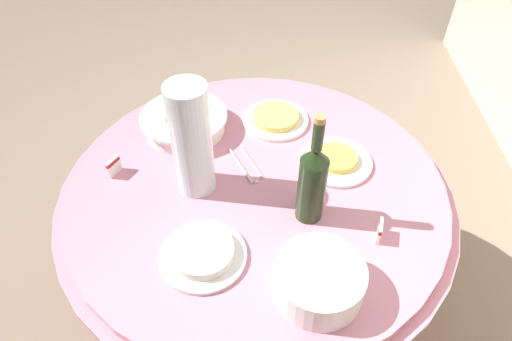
{
  "coord_description": "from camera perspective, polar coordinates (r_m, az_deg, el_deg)",
  "views": [
    {
      "loc": [
        0.91,
        0.02,
        1.69
      ],
      "look_at": [
        0.0,
        0.0,
        0.79
      ],
      "focal_mm": 31.77,
      "sensor_mm": 36.0,
      "label": 1
    }
  ],
  "objects": [
    {
      "name": "label_placard_front",
      "position": [
        1.21,
        15.31,
        -7.24
      ],
      "size": [
        0.05,
        0.02,
        0.05
      ],
      "color": "white",
      "rests_on": "buffet_table"
    },
    {
      "name": "plate_stack",
      "position": [
        1.08,
        7.93,
        -13.58
      ],
      "size": [
        0.21,
        0.21,
        0.09
      ],
      "color": "white",
      "rests_on": "buffet_table"
    },
    {
      "name": "buffet_table",
      "position": [
        1.6,
        -0.0,
        -10.58
      ],
      "size": [
        1.16,
        1.16,
        0.74
      ],
      "color": "maroon",
      "rests_on": "ground_plane"
    },
    {
      "name": "food_plate_noodles",
      "position": [
        1.53,
        2.47,
        6.59
      ],
      "size": [
        0.22,
        0.22,
        0.03
      ],
      "color": "white",
      "rests_on": "buffet_table"
    },
    {
      "name": "wine_bottle",
      "position": [
        1.15,
        7.11,
        -1.37
      ],
      "size": [
        0.07,
        0.07,
        0.34
      ],
      "color": "#1E3017",
      "rests_on": "buffet_table"
    },
    {
      "name": "label_placard_mid",
      "position": [
        1.39,
        -17.48,
        0.56
      ],
      "size": [
        0.05,
        0.03,
        0.05
      ],
      "color": "white",
      "rests_on": "buffet_table"
    },
    {
      "name": "food_plate_rice",
      "position": [
        1.15,
        -6.72,
        -10.3
      ],
      "size": [
        0.22,
        0.22,
        0.04
      ],
      "color": "white",
      "rests_on": "buffet_table"
    },
    {
      "name": "ground_plane",
      "position": [
        1.92,
        -0.0,
        -16.95
      ],
      "size": [
        6.0,
        6.0,
        0.0
      ],
      "primitive_type": "plane",
      "color": "gray"
    },
    {
      "name": "serving_tongs",
      "position": [
        1.37,
        -1.12,
        0.65
      ],
      "size": [
        0.16,
        0.11,
        0.01
      ],
      "color": "silver",
      "rests_on": "buffet_table"
    },
    {
      "name": "food_plate_fried_egg",
      "position": [
        1.39,
        10.01,
        1.28
      ],
      "size": [
        0.22,
        0.22,
        0.03
      ],
      "color": "white",
      "rests_on": "buffet_table"
    },
    {
      "name": "decorative_fruit_vase",
      "position": [
        1.22,
        -8.04,
        3.16
      ],
      "size": [
        0.11,
        0.11,
        0.34
      ],
      "color": "silver",
      "rests_on": "buffet_table"
    },
    {
      "name": "broccoli_bowl",
      "position": [
        1.5,
        -9.06,
        6.33
      ],
      "size": [
        0.28,
        0.28,
        0.1
      ],
      "color": "white",
      "rests_on": "buffet_table"
    }
  ]
}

